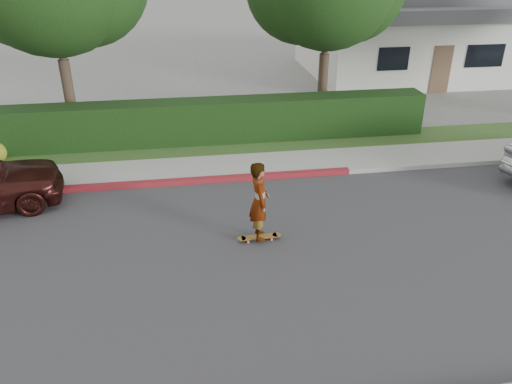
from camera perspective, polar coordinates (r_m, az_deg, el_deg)
ground at (r=11.41m, az=12.11°, el=-6.70°), size 120.00×120.00×0.00m
road at (r=11.40m, az=12.11°, el=-6.68°), size 60.00×8.00×0.01m
curb_far at (r=14.78m, az=6.82°, el=2.17°), size 60.00×0.20×0.15m
curb_red_section at (r=14.34m, az=-12.85°, el=0.88°), size 12.00×0.21×0.15m
sidewalk_far at (r=15.58m, az=5.96°, el=3.48°), size 60.00×1.60×0.12m
planting_strip at (r=17.01m, az=4.65°, el=5.56°), size 60.00×1.60×0.10m
hedge at (r=16.93m, az=-5.76°, el=7.92°), size 15.00×1.00×1.50m
house at (r=27.77m, az=17.21°, el=17.18°), size 10.60×8.60×4.30m
skateboard at (r=11.51m, az=0.38°, el=-5.16°), size 1.03×0.25×0.10m
skateboarder at (r=11.04m, az=0.40°, el=-1.03°), size 0.45×0.68×1.85m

